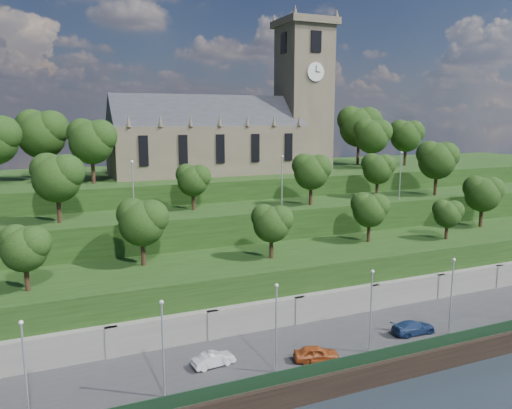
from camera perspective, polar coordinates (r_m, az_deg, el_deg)
name	(u,v)px	position (r m, az deg, el deg)	size (l,w,h in m)	color
ground	(402,379)	(51.76, 16.32, -18.60)	(320.00, 320.00, 0.00)	black
promenade	(365,343)	(55.51, 12.31, -15.21)	(160.00, 12.00, 2.00)	#2D2D30
quay_wall	(403,368)	(51.21, 16.42, -17.54)	(160.00, 0.50, 2.20)	black
fence	(399,351)	(50.99, 16.02, -15.76)	(160.00, 0.10, 1.20)	black
retaining_wall	(335,310)	(59.45, 8.96, -11.78)	(160.00, 2.10, 5.00)	slate
embankment_lower	(309,282)	(63.78, 6.10, -8.75)	(160.00, 12.00, 8.00)	#193511
embankment_upper	(272,246)	(72.58, 1.87, -4.73)	(160.00, 10.00, 12.00)	#193511
hilltop	(224,211)	(91.25, -3.71, -0.74)	(160.00, 32.00, 15.00)	#193511
church	(235,128)	(86.19, -2.42, 8.70)	(38.60, 12.35, 27.60)	brown
trees_lower	(315,212)	(62.43, 6.73, -0.86)	(67.88, 8.77, 7.80)	black
trees_upper	(298,168)	(71.09, 4.79, 4.21)	(62.66, 8.01, 8.73)	black
trees_hilltop	(236,132)	(85.47, -2.34, 8.29)	(78.51, 16.98, 11.60)	black
lamp_posts_promenade	(371,305)	(49.59, 13.02, -11.16)	(60.36, 0.36, 8.27)	#B2B2B7
lamp_posts_upper	(282,178)	(68.00, 2.99, 3.07)	(40.36, 0.36, 7.31)	#B2B2B7
car_left	(316,354)	(48.69, 6.90, -16.56)	(1.70, 4.23, 1.44)	#A1441A
car_middle	(214,359)	(47.70, -4.87, -17.20)	(1.37, 3.94, 1.30)	silver
car_right	(413,327)	(56.24, 17.54, -13.23)	(1.94, 4.77, 1.38)	navy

